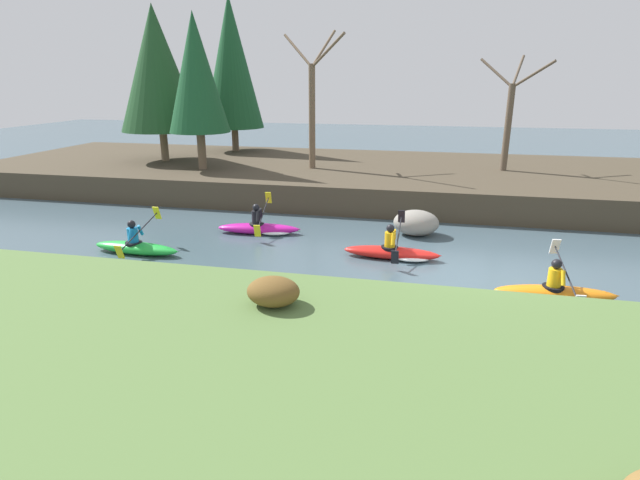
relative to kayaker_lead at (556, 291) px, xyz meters
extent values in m
plane|color=#425660|center=(-1.87, 0.78, -0.22)|extent=(90.00, 90.00, 0.00)
cube|color=#56753D|center=(-1.87, -5.71, 0.20)|extent=(44.00, 7.99, 0.84)
cube|color=#473D2D|center=(-1.87, 11.37, 0.32)|extent=(44.00, 10.45, 1.09)
cylinder|color=#7A664C|center=(-15.61, 10.63, 1.59)|extent=(0.36, 0.36, 1.44)
cone|color=#1E4723|center=(-15.61, 10.63, 5.11)|extent=(3.72, 3.72, 5.59)
cylinder|color=brown|center=(-13.58, 14.69, 1.50)|extent=(0.36, 0.36, 1.27)
cone|color=#194C28|center=(-13.58, 14.69, 5.48)|extent=(3.20, 3.20, 6.69)
cylinder|color=brown|center=(-12.82, 8.86, 1.67)|extent=(0.36, 0.36, 1.60)
cone|color=#194C28|center=(-12.82, 8.86, 4.90)|extent=(2.59, 2.59, 4.86)
cylinder|color=brown|center=(-8.15, 10.13, 3.07)|extent=(0.28, 0.28, 4.41)
cylinder|color=brown|center=(-8.91, 10.77, 5.82)|extent=(1.64, 1.40, 1.48)
cylinder|color=brown|center=(-7.34, 9.45, 5.73)|extent=(1.72, 1.47, 1.31)
cylinder|color=brown|center=(-7.83, 11.00, 5.90)|extent=(0.76, 1.85, 1.64)
cylinder|color=brown|center=(0.10, 11.35, 2.68)|extent=(0.28, 0.28, 3.61)
cylinder|color=brown|center=(-0.52, 11.87, 4.90)|extent=(1.37, 1.17, 1.23)
cylinder|color=brown|center=(0.76, 10.79, 4.83)|extent=(1.43, 1.23, 1.09)
cylinder|color=brown|center=(0.37, 12.06, 4.97)|extent=(0.65, 1.54, 1.36)
ellipsoid|color=brown|center=(-5.71, -3.33, 0.89)|extent=(1.00, 0.83, 0.54)
ellipsoid|color=orange|center=(-0.02, 0.00, -0.05)|extent=(2.74, 0.82, 0.34)
cone|color=orange|center=(1.21, 0.10, -0.03)|extent=(0.37, 0.23, 0.20)
cylinder|color=black|center=(-0.07, -0.01, 0.09)|extent=(0.52, 0.52, 0.08)
cylinder|color=yellow|center=(-0.07, -0.01, 0.34)|extent=(0.32, 0.32, 0.42)
sphere|color=black|center=(-0.07, -0.01, 0.67)|extent=(0.25, 0.25, 0.23)
cylinder|color=yellow|center=(0.01, 0.24, 0.43)|extent=(0.11, 0.23, 0.35)
cylinder|color=yellow|center=(0.05, -0.24, 0.43)|extent=(0.11, 0.23, 0.35)
cylinder|color=black|center=(0.16, 0.01, 0.47)|extent=(0.19, 1.91, 0.65)
cube|color=white|center=(0.08, 0.96, 0.78)|extent=(0.21, 0.17, 0.41)
cube|color=white|center=(0.23, -0.94, 0.16)|extent=(0.21, 0.17, 0.41)
ellipsoid|color=red|center=(-3.93, 2.03, -0.05)|extent=(2.71, 0.63, 0.34)
cone|color=red|center=(-2.69, 2.02, -0.03)|extent=(0.35, 0.20, 0.20)
cylinder|color=black|center=(-3.98, 2.03, 0.09)|extent=(0.49, 0.49, 0.08)
cylinder|color=yellow|center=(-3.98, 2.03, 0.34)|extent=(0.30, 0.30, 0.42)
sphere|color=black|center=(-3.98, 2.03, 0.67)|extent=(0.23, 0.23, 0.23)
cylinder|color=yellow|center=(-3.88, 2.27, 0.43)|extent=(0.09, 0.23, 0.35)
cylinder|color=yellow|center=(-3.89, 1.79, 0.43)|extent=(0.09, 0.23, 0.35)
cylinder|color=black|center=(-3.75, 2.03, 0.47)|extent=(0.06, 1.91, 0.65)
cube|color=black|center=(-3.74, 2.98, 0.78)|extent=(0.20, 0.16, 0.41)
cube|color=black|center=(-3.77, 1.08, 0.16)|extent=(0.20, 0.16, 0.41)
ellipsoid|color=white|center=(-3.38, 2.02, -0.13)|extent=(1.11, 0.71, 0.18)
ellipsoid|color=#C61999|center=(-8.42, 3.50, -0.05)|extent=(2.75, 0.93, 0.34)
cone|color=#C61999|center=(-7.19, 3.66, -0.03)|extent=(0.37, 0.24, 0.20)
cylinder|color=black|center=(-8.47, 3.50, 0.09)|extent=(0.54, 0.54, 0.08)
cylinder|color=black|center=(-8.47, 3.50, 0.34)|extent=(0.33, 0.33, 0.42)
sphere|color=black|center=(-8.47, 3.50, 0.67)|extent=(0.26, 0.26, 0.23)
cylinder|color=black|center=(-8.40, 3.75, 0.43)|extent=(0.12, 0.23, 0.35)
cylinder|color=black|center=(-8.34, 3.27, 0.43)|extent=(0.12, 0.23, 0.35)
cylinder|color=black|center=(-8.24, 3.53, 0.47)|extent=(0.27, 1.90, 0.65)
cube|color=yellow|center=(-8.36, 4.47, 0.78)|extent=(0.22, 0.18, 0.41)
cube|color=yellow|center=(-8.12, 2.58, 0.16)|extent=(0.22, 0.18, 0.41)
ellipsoid|color=white|center=(-7.87, 3.57, -0.13)|extent=(1.18, 0.83, 0.18)
ellipsoid|color=green|center=(-11.26, 0.84, -0.05)|extent=(2.73, 0.75, 0.34)
cone|color=green|center=(-10.02, 0.77, -0.03)|extent=(0.36, 0.22, 0.20)
cylinder|color=black|center=(-11.31, 0.84, 0.09)|extent=(0.51, 0.51, 0.08)
cylinder|color=#1984CC|center=(-11.31, 0.84, 0.34)|extent=(0.32, 0.32, 0.42)
sphere|color=black|center=(-11.31, 0.84, 0.67)|extent=(0.24, 0.24, 0.23)
cylinder|color=#1984CC|center=(-11.20, 1.08, 0.43)|extent=(0.10, 0.23, 0.35)
cylinder|color=#1984CC|center=(-11.23, 0.60, 0.43)|extent=(0.10, 0.23, 0.35)
cylinder|color=black|center=(-11.08, 0.83, 0.47)|extent=(0.15, 1.91, 0.65)
cube|color=yellow|center=(-11.03, 1.78, 0.78)|extent=(0.21, 0.17, 0.41)
cube|color=yellow|center=(-11.14, -0.12, 0.16)|extent=(0.21, 0.17, 0.41)
ellipsoid|color=gray|center=(-3.33, 4.47, 0.19)|extent=(1.47, 1.15, 0.83)
camera|label=1|loc=(-3.03, -11.46, 4.64)|focal=28.00mm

